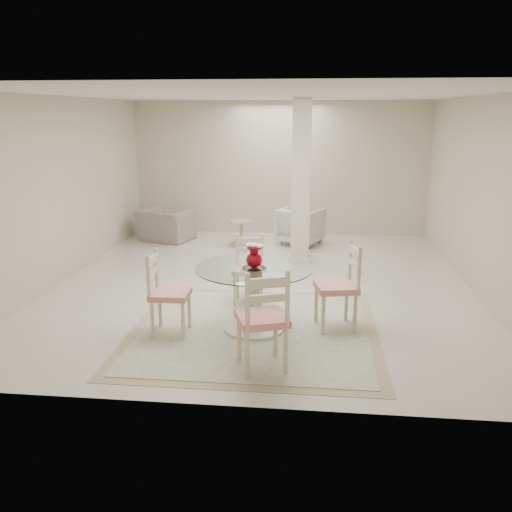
# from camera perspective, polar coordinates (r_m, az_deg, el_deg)

# --- Properties ---
(ground) EXTENTS (7.00, 7.00, 0.00)m
(ground) POSITION_cam_1_polar(r_m,az_deg,el_deg) (8.07, 0.74, -2.89)
(ground) COLOR silver
(ground) RESTS_ON ground
(room_shell) EXTENTS (6.02, 7.02, 2.71)m
(room_shell) POSITION_cam_1_polar(r_m,az_deg,el_deg) (7.71, 0.78, 10.36)
(room_shell) COLOR beige
(room_shell) RESTS_ON ground
(column) EXTENTS (0.30, 0.30, 2.70)m
(column) POSITION_cam_1_polar(r_m,az_deg,el_deg) (9.02, 4.75, 7.74)
(column) COLOR beige
(column) RESTS_ON ground
(area_rug) EXTENTS (2.85, 2.85, 0.02)m
(area_rug) POSITION_cam_1_polar(r_m,az_deg,el_deg) (6.36, -0.20, -7.81)
(area_rug) COLOR tan
(area_rug) RESTS_ON ground
(dining_table) EXTENTS (1.33, 1.33, 0.77)m
(dining_table) POSITION_cam_1_polar(r_m,az_deg,el_deg) (6.23, -0.20, -4.56)
(dining_table) COLOR beige
(dining_table) RESTS_ON ground
(red_vase) EXTENTS (0.21, 0.18, 0.28)m
(red_vase) POSITION_cam_1_polar(r_m,az_deg,el_deg) (6.08, -0.20, -0.01)
(red_vase) COLOR #A40515
(red_vase) RESTS_ON dining_table
(dining_chair_east) EXTENTS (0.54, 0.54, 1.13)m
(dining_chair_east) POSITION_cam_1_polar(r_m,az_deg,el_deg) (6.32, 9.09, -2.48)
(dining_chair_east) COLOR beige
(dining_chair_east) RESTS_ON ground
(dining_chair_north) EXTENTS (0.41, 0.41, 1.00)m
(dining_chair_north) POSITION_cam_1_polar(r_m,az_deg,el_deg) (7.15, -0.76, -0.84)
(dining_chair_north) COLOR beige
(dining_chair_north) RESTS_ON ground
(dining_chair_west) EXTENTS (0.44, 0.44, 1.06)m
(dining_chair_west) POSITION_cam_1_polar(r_m,az_deg,el_deg) (6.19, -9.66, -3.25)
(dining_chair_west) COLOR beige
(dining_chair_west) RESTS_ON ground
(dining_chair_south) EXTENTS (0.60, 0.60, 1.17)m
(dining_chair_south) POSITION_cam_1_polar(r_m,az_deg,el_deg) (5.19, 0.83, -5.98)
(dining_chair_south) COLOR beige
(dining_chair_south) RESTS_ON ground
(recliner_taupe) EXTENTS (1.16, 1.08, 0.63)m
(recliner_taupe) POSITION_cam_1_polar(r_m,az_deg,el_deg) (10.85, -9.45, 3.25)
(recliner_taupe) COLOR gray
(recliner_taupe) RESTS_ON ground
(armchair_white) EXTENTS (1.01, 1.02, 0.70)m
(armchair_white) POSITION_cam_1_polar(r_m,az_deg,el_deg) (10.47, 4.73, 3.19)
(armchair_white) COLOR silver
(armchair_white) RESTS_ON ground
(side_table) EXTENTS (0.46, 0.46, 0.47)m
(side_table) POSITION_cam_1_polar(r_m,az_deg,el_deg) (10.34, -1.56, 2.34)
(side_table) COLOR tan
(side_table) RESTS_ON ground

